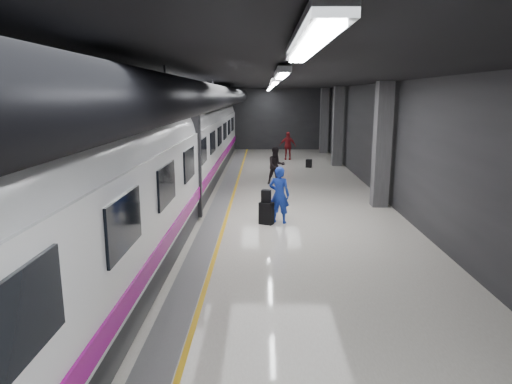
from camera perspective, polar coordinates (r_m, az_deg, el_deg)
ground at (r=15.02m, az=-0.16°, el=-3.49°), size 40.00×40.00×0.00m
platform_hall at (r=15.44m, az=-1.18°, el=10.24°), size 10.02×40.02×4.51m
train at (r=15.02m, az=-12.68°, el=4.28°), size 3.05×38.00×4.05m
traveler_main at (r=14.49m, az=2.93°, el=-0.36°), size 0.76×0.60×1.82m
suitcase_main at (r=14.44m, az=1.31°, el=-2.67°), size 0.51×0.42×0.70m
shoulder_bag at (r=14.32m, az=1.28°, el=-0.54°), size 0.33×0.22×0.40m
traveler_far_a at (r=20.88m, az=2.53°, el=3.32°), size 0.98×0.86×1.72m
traveler_far_b at (r=29.09m, az=3.98°, el=5.79°), size 1.08×0.56×1.76m
suitcase_far at (r=26.00m, az=6.62°, el=3.57°), size 0.37×0.30×0.47m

